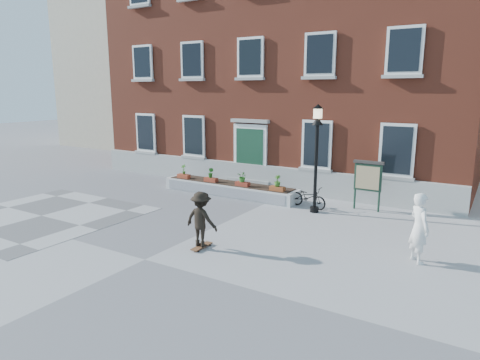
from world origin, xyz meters
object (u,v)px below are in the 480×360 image
Objects in this scene: bystander at (419,228)px; skateboarder at (201,219)px; lamp_post at (317,144)px; bicycle at (308,197)px; notice_board at (368,177)px.

bystander is 1.12× the size of skateboarder.
bystander is 0.47× the size of lamp_post.
bystander is at bearing 22.12° from skateboarder.
bicycle is 2.31m from notice_board.
lamp_post is 5.57m from skateboarder.
lamp_post is at bearing -124.38° from bicycle.
lamp_post is 2.38× the size of skateboarder.
lamp_post reaches higher than bystander.
notice_board reaches higher than bystander.
lamp_post is (0.44, -0.46, 2.13)m from bicycle.
notice_board reaches higher than skateboarder.
bystander is at bearing -115.57° from bicycle.
skateboarder is at bearing 69.26° from bystander.
lamp_post is at bearing -141.37° from notice_board.
lamp_post reaches higher than notice_board.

